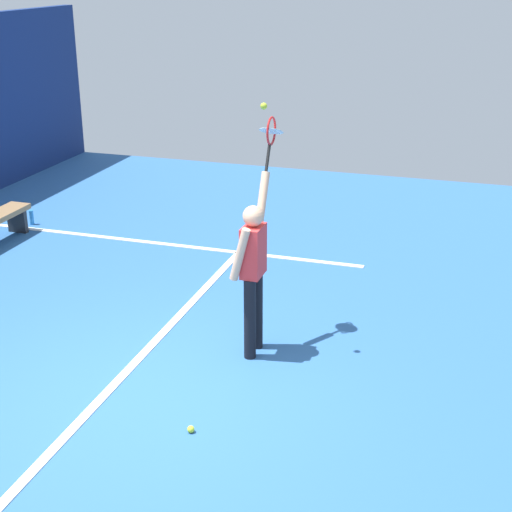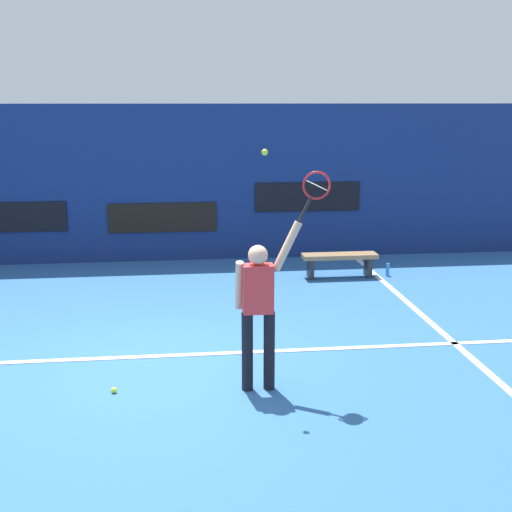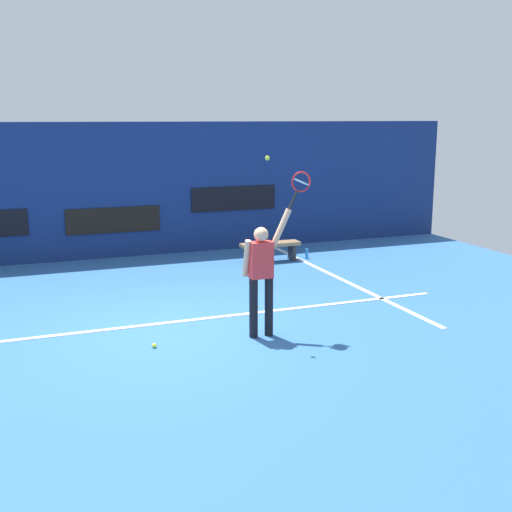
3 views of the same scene
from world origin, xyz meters
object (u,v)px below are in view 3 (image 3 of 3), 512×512
Objects in this scene: tennis_player at (261,272)px; water_bottle at (307,254)px; court_bench at (270,247)px; tennis_ball at (267,158)px; spare_ball at (154,346)px; tennis_racket at (300,184)px.

tennis_player is 8.14× the size of water_bottle.
tennis_player is at bearing -122.40° from water_bottle.
court_bench is 0.96m from water_bottle.
tennis_ball is 3.17m from spare_ball.
court_bench is (2.10, 4.79, -0.67)m from tennis_player.
water_bottle is 3.53× the size of spare_ball.
spare_ball is (-3.74, -4.71, -0.30)m from court_bench.
tennis_racket is (0.62, -0.00, 1.30)m from tennis_player.
spare_ball is at bearing 177.43° from tennis_player.
tennis_racket is at bearing -107.24° from court_bench.
tennis_ball reaches higher than tennis_player.
tennis_player is 1.40× the size of court_bench.
water_bottle is at bearing 57.60° from tennis_player.
tennis_player is at bearing -2.57° from spare_ball.
court_bench reaches higher than spare_ball.
tennis_ball is at bearing -112.80° from court_bench.
water_bottle is at bearing 0.00° from court_bench.
spare_ball is at bearing 178.02° from tennis_racket.
water_bottle is (2.42, 4.79, -2.18)m from tennis_racket.
tennis_racket is at bearing -0.39° from tennis_player.
tennis_player is 3.16× the size of tennis_racket.
tennis_ball is (0.05, -0.10, 1.69)m from tennis_player.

